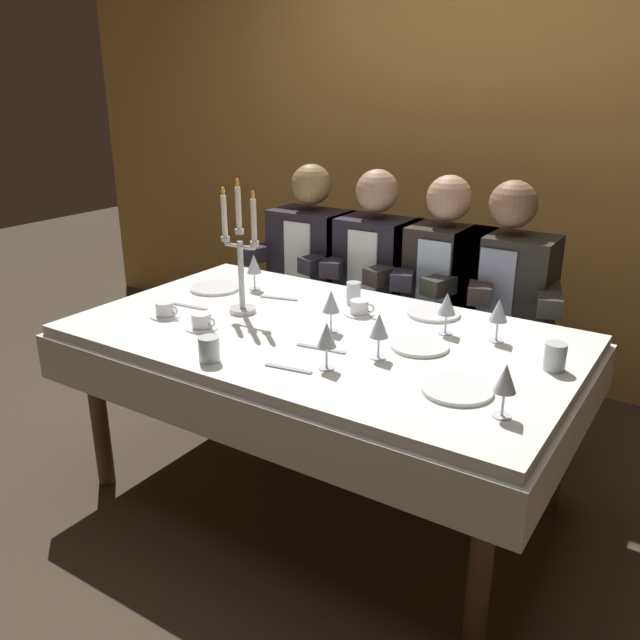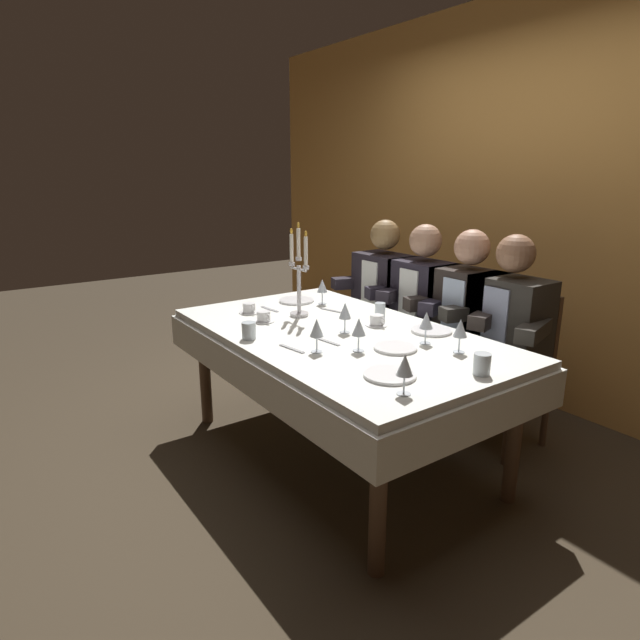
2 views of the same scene
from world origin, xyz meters
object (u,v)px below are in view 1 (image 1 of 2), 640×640
(wine_glass_4, at_px, (331,303))
(seated_diner_0, at_px, (312,259))
(candelabra, at_px, (241,260))
(water_tumbler_2, at_px, (354,293))
(dinner_plate_0, at_px, (433,313))
(wine_glass_5, at_px, (505,380))
(wine_glass_3, at_px, (447,305))
(coffee_cup_1, at_px, (360,308))
(coffee_cup_0, at_px, (202,322))
(dining_table, at_px, (321,359))
(coffee_cup_2, at_px, (166,310))
(seated_diner_1, at_px, (375,270))
(wine_glass_1, at_px, (327,336))
(dinner_plate_3, at_px, (457,389))
(wine_glass_0, at_px, (254,265))
(dinner_plate_2, at_px, (215,288))
(seated_diner_2, at_px, (444,281))
(water_tumbler_0, at_px, (209,349))
(dinner_plate_1, at_px, (419,346))
(wine_glass_6, at_px, (499,311))
(seated_diner_3, at_px, (505,291))
(water_tumbler_1, at_px, (555,357))
(wine_glass_2, at_px, (379,327))

(wine_glass_4, height_order, seated_diner_0, seated_diner_0)
(candelabra, height_order, water_tumbler_2, candelabra)
(dinner_plate_0, bearing_deg, wine_glass_5, -53.42)
(wine_glass_3, height_order, coffee_cup_1, wine_glass_3)
(coffee_cup_0, bearing_deg, dining_table, 30.45)
(dining_table, bearing_deg, coffee_cup_2, -161.19)
(wine_glass_3, relative_size, seated_diner_1, 0.13)
(wine_glass_1, relative_size, seated_diner_1, 0.13)
(dinner_plate_3, distance_m, wine_glass_0, 1.28)
(coffee_cup_0, relative_size, seated_diner_1, 0.11)
(dinner_plate_2, relative_size, seated_diner_2, 0.19)
(dining_table, relative_size, dinner_plate_3, 8.72)
(water_tumbler_0, xyz_separation_m, coffee_cup_2, (-0.45, 0.24, -0.02))
(wine_glass_1, bearing_deg, dinner_plate_2, 152.65)
(dinner_plate_1, bearing_deg, wine_glass_1, -118.58)
(wine_glass_4, height_order, coffee_cup_0, wine_glass_4)
(water_tumbler_2, bearing_deg, coffee_cup_1, -48.78)
(wine_glass_4, height_order, water_tumbler_2, wine_glass_4)
(dinner_plate_2, xyz_separation_m, wine_glass_6, (1.30, 0.08, 0.11))
(dinner_plate_2, relative_size, coffee_cup_1, 1.75)
(dinner_plate_0, relative_size, seated_diner_3, 0.18)
(wine_glass_1, distance_m, water_tumbler_2, 0.68)
(dinner_plate_3, height_order, water_tumbler_0, water_tumbler_0)
(dinner_plate_1, height_order, wine_glass_1, wine_glass_1)
(seated_diner_1, bearing_deg, water_tumbler_0, -86.56)
(water_tumbler_1, height_order, coffee_cup_1, water_tumbler_1)
(seated_diner_2, bearing_deg, wine_glass_3, -66.83)
(candelabra, distance_m, wine_glass_6, 1.02)
(dinner_plate_3, relative_size, water_tumbler_1, 2.40)
(coffee_cup_0, height_order, coffee_cup_2, same)
(dinner_plate_1, xyz_separation_m, wine_glass_4, (-0.35, -0.03, 0.11))
(wine_glass_6, distance_m, water_tumbler_0, 1.05)
(water_tumbler_2, bearing_deg, wine_glass_1, -67.30)
(seated_diner_0, bearing_deg, coffee_cup_1, -44.32)
(wine_glass_4, relative_size, seated_diner_3, 0.13)
(wine_glass_6, distance_m, coffee_cup_1, 0.57)
(wine_glass_0, xyz_separation_m, wine_glass_3, (0.96, -0.05, 0.00))
(wine_glass_6, height_order, seated_diner_1, seated_diner_1)
(wine_glass_2, xyz_separation_m, wine_glass_4, (-0.27, 0.13, -0.00))
(wine_glass_5, height_order, water_tumbler_1, wine_glass_5)
(seated_diner_0, bearing_deg, water_tumbler_1, -27.54)
(water_tumbler_1, height_order, coffee_cup_0, water_tumbler_1)
(coffee_cup_2, bearing_deg, seated_diner_1, 71.18)
(wine_glass_5, height_order, seated_diner_2, seated_diner_2)
(dinner_plate_2, distance_m, wine_glass_0, 0.21)
(coffee_cup_2, bearing_deg, candelabra, 42.87)
(wine_glass_0, distance_m, water_tumbler_2, 0.50)
(wine_glass_5, height_order, coffee_cup_2, wine_glass_5)
(wine_glass_0, relative_size, wine_glass_1, 1.00)
(seated_diner_1, bearing_deg, coffee_cup_0, -97.85)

